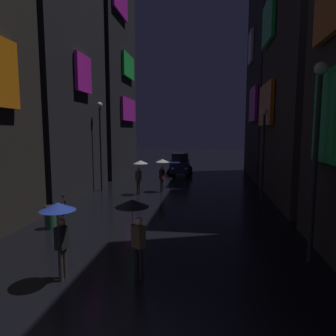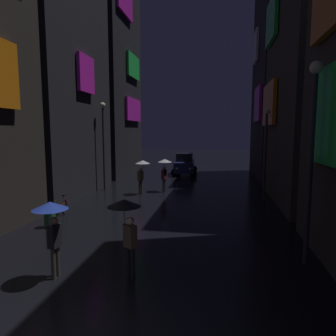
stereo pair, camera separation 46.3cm
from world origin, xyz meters
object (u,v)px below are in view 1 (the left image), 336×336
pedestrian_midstreet_centre_black (134,217)px  trash_bin (50,217)px  pedestrian_foreground_left_clear (162,166)px  streetlamp_left_far (101,136)px  pedestrian_midstreet_left_clear (140,168)px  car_distant (180,164)px  streetlamp_right_far (263,143)px  bicycle_parked_at_storefront (60,210)px  pedestrian_near_crossing_blue (59,219)px  streetlamp_right_near (316,141)px

pedestrian_midstreet_centre_black → trash_bin: size_ratio=2.28×
pedestrian_foreground_left_clear → trash_bin: size_ratio=2.28×
streetlamp_left_far → trash_bin: streetlamp_left_far is taller
pedestrian_midstreet_left_clear → car_distant: size_ratio=0.50×
trash_bin → streetlamp_right_far: bearing=35.1°
bicycle_parked_at_storefront → trash_bin: 1.41m
pedestrian_foreground_left_clear → car_distant: (0.37, 8.17, -0.74)m
streetlamp_right_far → pedestrian_midstreet_centre_black: bearing=-116.3°
pedestrian_near_crossing_blue → bicycle_parked_at_storefront: size_ratio=1.18×
pedestrian_foreground_left_clear → bicycle_parked_at_storefront: pedestrian_foreground_left_clear is taller
pedestrian_midstreet_centre_black → streetlamp_left_far: size_ratio=0.37×
streetlamp_right_far → pedestrian_foreground_left_clear: bearing=167.4°
pedestrian_midstreet_centre_black → trash_bin: pedestrian_midstreet_centre_black is taller
pedestrian_midstreet_left_clear → bicycle_parked_at_storefront: (-2.39, -5.52, -1.28)m
pedestrian_midstreet_centre_black → pedestrian_midstreet_left_clear: bearing=102.3°
pedestrian_near_crossing_blue → car_distant: (1.18, 20.02, -0.74)m
pedestrian_midstreet_left_clear → streetlamp_right_far: (7.22, -0.36, 1.58)m
pedestrian_midstreet_centre_black → streetlamp_left_far: streetlamp_left_far is taller
bicycle_parked_at_storefront → pedestrian_midstreet_left_clear: bearing=66.6°
pedestrian_midstreet_centre_black → bicycle_parked_at_storefront: bearing=133.7°
bicycle_parked_at_storefront → car_distant: (4.00, 14.67, 0.54)m
pedestrian_midstreet_centre_black → car_distant: bearing=91.9°
pedestrian_midstreet_centre_black → streetlamp_right_near: bearing=18.2°
pedestrian_midstreet_centre_black → pedestrian_near_crossing_blue: same height
trash_bin → pedestrian_near_crossing_blue: bearing=-57.7°
streetlamp_right_near → streetlamp_right_far: (0.00, 8.39, -0.35)m
streetlamp_right_near → streetlamp_left_far: (-10.00, 9.60, -0.04)m
bicycle_parked_at_storefront → trash_bin: size_ratio=1.93×
bicycle_parked_at_storefront → car_distant: car_distant is taller
pedestrian_midstreet_left_clear → streetlamp_left_far: 3.48m
pedestrian_foreground_left_clear → pedestrian_midstreet_centre_black: 11.40m
pedestrian_near_crossing_blue → car_distant: pedestrian_near_crossing_blue is taller
pedestrian_midstreet_centre_black → pedestrian_near_crossing_blue: size_ratio=1.00×
pedestrian_midstreet_left_clear → streetlamp_right_near: 11.51m
car_distant → trash_bin: (-3.69, -16.04, -0.46)m
streetlamp_right_near → streetlamp_right_far: streetlamp_right_near is taller
streetlamp_left_far → pedestrian_midstreet_centre_black: bearing=-65.8°
pedestrian_near_crossing_blue → bicycle_parked_at_storefront: 6.19m
bicycle_parked_at_storefront → streetlamp_right_near: size_ratio=0.31×
car_distant → streetlamp_right_far: 11.28m
streetlamp_right_far → car_distant: bearing=120.5°
streetlamp_right_near → streetlamp_left_far: size_ratio=1.01×
pedestrian_foreground_left_clear → car_distant: 8.21m
pedestrian_foreground_left_clear → streetlamp_right_far: size_ratio=0.41×
pedestrian_near_crossing_blue → trash_bin: pedestrian_near_crossing_blue is taller
bicycle_parked_at_storefront → pedestrian_near_crossing_blue: bearing=-62.3°
bicycle_parked_at_storefront → streetlamp_left_far: streetlamp_left_far is taller
pedestrian_midstreet_left_clear → streetlamp_right_far: size_ratio=0.41×
streetlamp_right_far → streetlamp_left_far: bearing=173.1°
pedestrian_midstreet_centre_black → bicycle_parked_at_storefront: pedestrian_midstreet_centre_black is taller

